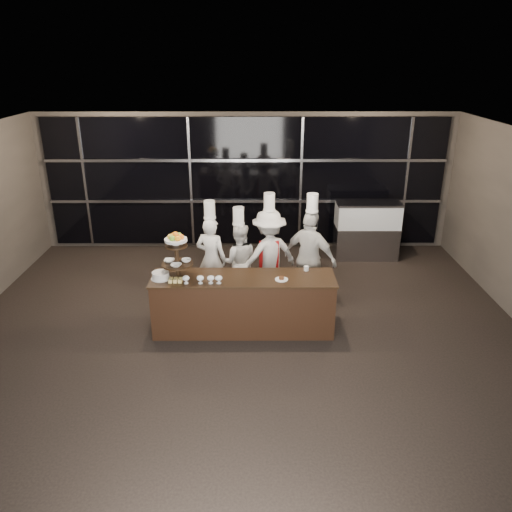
{
  "coord_description": "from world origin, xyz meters",
  "views": [
    {
      "loc": [
        0.18,
        -5.76,
        4.1
      ],
      "look_at": [
        0.21,
        1.53,
        1.15
      ],
      "focal_mm": 35.0,
      "sensor_mm": 36.0,
      "label": 1
    }
  ],
  "objects_px": {
    "chef_b": "(239,260)",
    "chef_d": "(310,258)",
    "layer_cake": "(161,275)",
    "chef_a": "(211,257)",
    "display_stand": "(177,252)",
    "buffet_counter": "(243,303)",
    "display_case": "(367,227)",
    "chef_c": "(269,254)"
  },
  "relations": [
    {
      "from": "display_stand",
      "to": "chef_c",
      "type": "height_order",
      "value": "chef_c"
    },
    {
      "from": "chef_a",
      "to": "chef_b",
      "type": "bearing_deg",
      "value": 5.66
    },
    {
      "from": "display_case",
      "to": "display_stand",
      "type": "bearing_deg",
      "value": -139.34
    },
    {
      "from": "layer_cake",
      "to": "chef_c",
      "type": "height_order",
      "value": "chef_c"
    },
    {
      "from": "display_case",
      "to": "chef_d",
      "type": "xyz_separation_m",
      "value": [
        -1.44,
        -2.14,
        0.18
      ]
    },
    {
      "from": "layer_cake",
      "to": "chef_a",
      "type": "xyz_separation_m",
      "value": [
        0.67,
        1.17,
        -0.18
      ]
    },
    {
      "from": "display_case",
      "to": "layer_cake",
      "type": "bearing_deg",
      "value": -140.84
    },
    {
      "from": "chef_b",
      "to": "display_stand",
      "type": "bearing_deg",
      "value": -127.71
    },
    {
      "from": "layer_cake",
      "to": "chef_a",
      "type": "distance_m",
      "value": 1.36
    },
    {
      "from": "buffet_counter",
      "to": "display_case",
      "type": "distance_m",
      "value": 4.01
    },
    {
      "from": "layer_cake",
      "to": "buffet_counter",
      "type": "bearing_deg",
      "value": 2.28
    },
    {
      "from": "buffet_counter",
      "to": "chef_d",
      "type": "xyz_separation_m",
      "value": [
        1.13,
        0.93,
        0.4
      ]
    },
    {
      "from": "display_case",
      "to": "chef_a",
      "type": "xyz_separation_m",
      "value": [
        -3.16,
        -1.95,
        0.11
      ]
    },
    {
      "from": "display_case",
      "to": "buffet_counter",
      "type": "bearing_deg",
      "value": -129.97
    },
    {
      "from": "display_stand",
      "to": "chef_a",
      "type": "relative_size",
      "value": 0.41
    },
    {
      "from": "buffet_counter",
      "to": "chef_b",
      "type": "relative_size",
      "value": 1.68
    },
    {
      "from": "display_stand",
      "to": "chef_b",
      "type": "distance_m",
      "value": 1.6
    },
    {
      "from": "buffet_counter",
      "to": "layer_cake",
      "type": "bearing_deg",
      "value": -177.72
    },
    {
      "from": "display_case",
      "to": "chef_c",
      "type": "distance_m",
      "value": 2.87
    },
    {
      "from": "display_stand",
      "to": "layer_cake",
      "type": "bearing_deg",
      "value": -169.0
    },
    {
      "from": "display_stand",
      "to": "chef_c",
      "type": "relative_size",
      "value": 0.38
    },
    {
      "from": "buffet_counter",
      "to": "display_stand",
      "type": "relative_size",
      "value": 3.81
    },
    {
      "from": "layer_cake",
      "to": "display_stand",
      "type": "bearing_deg",
      "value": 11.0
    },
    {
      "from": "display_case",
      "to": "chef_a",
      "type": "relative_size",
      "value": 0.74
    },
    {
      "from": "layer_cake",
      "to": "chef_a",
      "type": "relative_size",
      "value": 0.16
    },
    {
      "from": "chef_b",
      "to": "chef_d",
      "type": "relative_size",
      "value": 0.85
    },
    {
      "from": "chef_d",
      "to": "chef_c",
      "type": "bearing_deg",
      "value": 161.1
    },
    {
      "from": "layer_cake",
      "to": "chef_b",
      "type": "relative_size",
      "value": 0.18
    },
    {
      "from": "buffet_counter",
      "to": "layer_cake",
      "type": "relative_size",
      "value": 9.47
    },
    {
      "from": "buffet_counter",
      "to": "chef_b",
      "type": "height_order",
      "value": "chef_b"
    },
    {
      "from": "chef_b",
      "to": "chef_c",
      "type": "distance_m",
      "value": 0.54
    },
    {
      "from": "chef_d",
      "to": "display_stand",
      "type": "bearing_deg",
      "value": -156.49
    },
    {
      "from": "buffet_counter",
      "to": "display_case",
      "type": "bearing_deg",
      "value": 50.03
    },
    {
      "from": "chef_a",
      "to": "display_case",
      "type": "bearing_deg",
      "value": 31.7
    },
    {
      "from": "buffet_counter",
      "to": "chef_a",
      "type": "height_order",
      "value": "chef_a"
    },
    {
      "from": "display_stand",
      "to": "chef_d",
      "type": "xyz_separation_m",
      "value": [
        2.13,
        0.93,
        -0.47
      ]
    },
    {
      "from": "display_case",
      "to": "chef_c",
      "type": "bearing_deg",
      "value": -138.43
    },
    {
      "from": "chef_a",
      "to": "layer_cake",
      "type": "bearing_deg",
      "value": -119.92
    },
    {
      "from": "display_case",
      "to": "chef_c",
      "type": "relative_size",
      "value": 0.69
    },
    {
      "from": "chef_a",
      "to": "chef_d",
      "type": "relative_size",
      "value": 0.91
    },
    {
      "from": "buffet_counter",
      "to": "display_stand",
      "type": "bearing_deg",
      "value": -179.99
    },
    {
      "from": "buffet_counter",
      "to": "chef_a",
      "type": "xyz_separation_m",
      "value": [
        -0.58,
        1.12,
        0.33
      ]
    }
  ]
}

